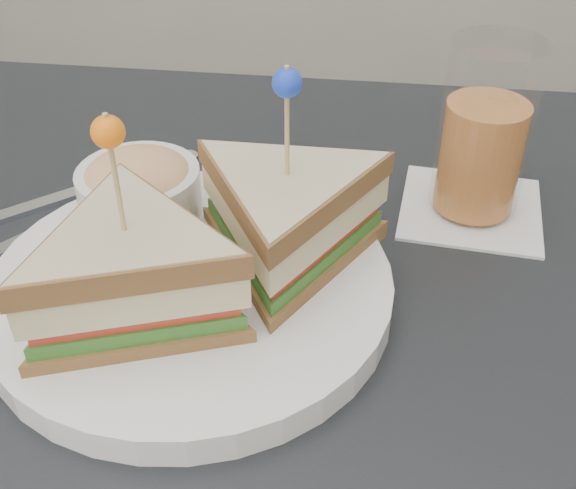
{
  "coord_description": "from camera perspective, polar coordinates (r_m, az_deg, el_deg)",
  "views": [
    {
      "loc": [
        0.06,
        -0.39,
        1.1
      ],
      "look_at": [
        0.01,
        0.01,
        0.8
      ],
      "focal_mm": 45.0,
      "sensor_mm": 36.0,
      "label": 1
    }
  ],
  "objects": [
    {
      "name": "cutlery_fork",
      "position": [
        0.64,
        -16.94,
        2.02
      ],
      "size": [
        0.13,
        0.16,
        0.01
      ],
      "rotation": [
        0.0,
        0.0,
        -0.65
      ],
      "color": "silver",
      "rests_on": "table"
    },
    {
      "name": "cutlery_knife",
      "position": [
        0.67,
        -15.36,
        4.32
      ],
      "size": [
        0.16,
        0.15,
        0.01
      ],
      "rotation": [
        0.0,
        0.0,
        -0.84
      ],
      "color": "silver",
      "rests_on": "table"
    },
    {
      "name": "table",
      "position": [
        0.58,
        -1.13,
        -10.54
      ],
      "size": [
        0.8,
        0.8,
        0.75
      ],
      "color": "black",
      "rests_on": "ground"
    },
    {
      "name": "plate_meal",
      "position": [
        0.51,
        -6.98,
        -0.25
      ],
      "size": [
        0.35,
        0.34,
        0.17
      ],
      "rotation": [
        0.0,
        0.0,
        -0.18
      ],
      "color": "white",
      "rests_on": "table"
    },
    {
      "name": "drink_set",
      "position": [
        0.61,
        15.14,
        7.83
      ],
      "size": [
        0.13,
        0.13,
        0.15
      ],
      "rotation": [
        0.0,
        0.0,
        -0.1
      ],
      "color": "white",
      "rests_on": "table"
    }
  ]
}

